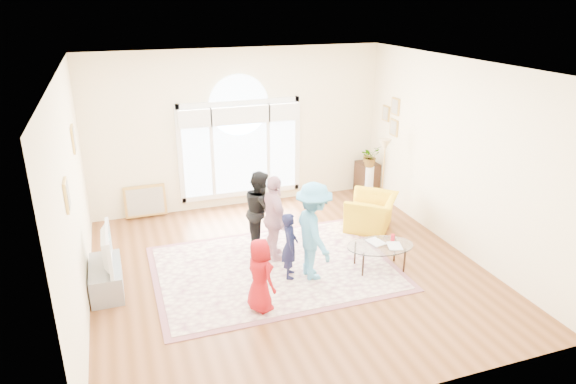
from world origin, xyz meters
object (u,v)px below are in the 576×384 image
object	(u,v)px
tv_console	(106,278)
armchair	(371,212)
coffee_table	(380,246)
area_rug	(274,268)
television	(103,249)

from	to	relation	value
tv_console	armchair	bearing A→B (deg)	8.45
tv_console	coffee_table	world-z (taller)	coffee_table
area_rug	armchair	size ratio (longest dim) A/B	3.68
coffee_table	armchair	world-z (taller)	armchair
area_rug	tv_console	xyz separation A→B (m)	(-2.55, 0.18, 0.20)
tv_console	area_rug	bearing A→B (deg)	-4.07
area_rug	coffee_table	world-z (taller)	coffee_table
area_rug	television	bearing A→B (deg)	175.92
television	coffee_table	xyz separation A→B (m)	(4.13, -0.74, -0.30)
tv_console	television	world-z (taller)	television
tv_console	armchair	xyz separation A→B (m)	(4.75, 0.71, 0.11)
television	armchair	bearing A→B (deg)	8.46
coffee_table	armchair	bearing A→B (deg)	75.00
tv_console	coffee_table	size ratio (longest dim) A/B	0.86
area_rug	television	distance (m)	2.64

